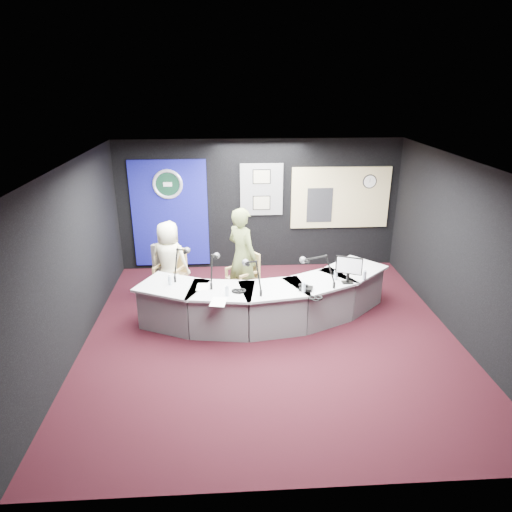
{
  "coord_description": "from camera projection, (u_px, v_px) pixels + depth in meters",
  "views": [
    {
      "loc": [
        -0.65,
        -6.46,
        3.95
      ],
      "look_at": [
        -0.2,
        0.8,
        1.1
      ],
      "focal_mm": 32.0,
      "sensor_mm": 36.0,
      "label": 1
    }
  ],
  "objects": [
    {
      "name": "wall_back",
      "position": [
        259.0,
        205.0,
        9.76
      ],
      "size": [
        6.0,
        0.02,
        2.8
      ],
      "primitive_type": "cube",
      "color": "black",
      "rests_on": "ground"
    },
    {
      "name": "broadcast_desk",
      "position": [
        266.0,
        300.0,
        7.86
      ],
      "size": [
        4.5,
        1.9,
        0.75
      ],
      "primitive_type": null,
      "color": "#B2B4B7",
      "rests_on": "ground"
    },
    {
      "name": "notepad",
      "position": [
        219.0,
        302.0,
        6.98
      ],
      "size": [
        0.28,
        0.36,
        0.0
      ],
      "primitive_type": "cube",
      "rotation": [
        0.0,
        0.0,
        -0.16
      ],
      "color": "white",
      "rests_on": "broadcast_desk"
    },
    {
      "name": "wall_front",
      "position": [
        303.0,
        376.0,
        4.19
      ],
      "size": [
        6.0,
        0.02,
        2.8
      ],
      "primitive_type": "cube",
      "color": "black",
      "rests_on": "ground"
    },
    {
      "name": "booth_glow",
      "position": [
        340.0,
        198.0,
        9.77
      ],
      "size": [
        2.0,
        0.02,
        1.2
      ],
      "primitive_type": "cube",
      "color": "#FFE9A1",
      "rests_on": "booth_window_frame"
    },
    {
      "name": "agency_seal",
      "position": [
        168.0,
        184.0,
        9.41
      ],
      "size": [
        0.63,
        0.07,
        0.63
      ],
      "primitive_type": "torus",
      "rotation": [
        1.57,
        0.0,
        0.0
      ],
      "color": "silver",
      "rests_on": "backdrop_panel"
    },
    {
      "name": "equipment_rack",
      "position": [
        320.0,
        205.0,
        9.78
      ],
      "size": [
        0.55,
        0.02,
        0.75
      ],
      "primitive_type": "cube",
      "color": "black",
      "rests_on": "booth_window_frame"
    },
    {
      "name": "boom_mic_a",
      "position": [
        181.0,
        259.0,
        7.83
      ],
      "size": [
        0.29,
        0.72,
        0.6
      ],
      "primitive_type": null,
      "color": "black",
      "rests_on": "broadcast_desk"
    },
    {
      "name": "computer_monitor",
      "position": [
        349.0,
        265.0,
        7.51
      ],
      "size": [
        0.45,
        0.21,
        0.33
      ],
      "primitive_type": "cube",
      "rotation": [
        0.0,
        0.0,
        -0.4
      ],
      "color": "black",
      "rests_on": "broadcast_desk"
    },
    {
      "name": "person_man",
      "position": [
        169.0,
        261.0,
        8.53
      ],
      "size": [
        0.86,
        0.69,
        1.52
      ],
      "primitive_type": "imported",
      "rotation": [
        0.0,
        0.0,
        2.83
      ],
      "color": "#F4F2C3",
      "rests_on": "ground"
    },
    {
      "name": "water_bottles",
      "position": [
        270.0,
        282.0,
        7.43
      ],
      "size": [
        3.34,
        0.57,
        0.18
      ],
      "primitive_type": null,
      "color": "silver",
      "rests_on": "broadcast_desk"
    },
    {
      "name": "person_woman",
      "position": [
        242.0,
        256.0,
        8.33
      ],
      "size": [
        0.76,
        0.79,
        1.82
      ],
      "primitive_type": "imported",
      "rotation": [
        0.0,
        0.0,
        2.27
      ],
      "color": "olive",
      "rests_on": "ground"
    },
    {
      "name": "framed_photo_upper",
      "position": [
        262.0,
        177.0,
        9.48
      ],
      "size": [
        0.34,
        0.02,
        0.27
      ],
      "primitive_type": "cube",
      "color": "gray",
      "rests_on": "pinboard"
    },
    {
      "name": "desk_phone",
      "position": [
        306.0,
        288.0,
        7.37
      ],
      "size": [
        0.25,
        0.23,
        0.05
      ],
      "primitive_type": "cube",
      "rotation": [
        0.0,
        0.0,
        -0.35
      ],
      "color": "black",
      "rests_on": "broadcast_desk"
    },
    {
      "name": "headphones_near",
      "position": [
        315.0,
        298.0,
        7.07
      ],
      "size": [
        0.19,
        0.19,
        0.03
      ],
      "primitive_type": "torus",
      "color": "black",
      "rests_on": "broadcast_desk"
    },
    {
      "name": "armchair_left",
      "position": [
        170.0,
        273.0,
        8.62
      ],
      "size": [
        0.77,
        0.77,
        1.02
      ],
      "primitive_type": null,
      "rotation": [
        0.0,
        0.0,
        -0.45
      ],
      "color": "tan",
      "rests_on": "ground"
    },
    {
      "name": "wall_clock",
      "position": [
        370.0,
        181.0,
        9.66
      ],
      "size": [
        0.28,
        0.01,
        0.28
      ],
      "primitive_type": "cylinder",
      "rotation": [
        1.57,
        0.0,
        0.0
      ],
      "color": "white",
      "rests_on": "booth_window_frame"
    },
    {
      "name": "seal_center",
      "position": [
        168.0,
        184.0,
        9.41
      ],
      "size": [
        0.48,
        0.01,
        0.48
      ],
      "primitive_type": "cylinder",
      "rotation": [
        1.57,
        0.0,
        0.0
      ],
      "color": "black",
      "rests_on": "backdrop_panel"
    },
    {
      "name": "boom_mic_c",
      "position": [
        253.0,
        271.0,
        7.32
      ],
      "size": [
        0.34,
        0.7,
        0.6
      ],
      "primitive_type": null,
      "color": "black",
      "rests_on": "broadcast_desk"
    },
    {
      "name": "ceiling",
      "position": [
        274.0,
        165.0,
        6.46
      ],
      "size": [
        6.0,
        6.0,
        0.02
      ],
      "primitive_type": "cube",
      "color": "silver",
      "rests_on": "ground"
    },
    {
      "name": "paper_stack",
      "position": [
        203.0,
        287.0,
        7.47
      ],
      "size": [
        0.22,
        0.3,
        0.0
      ],
      "primitive_type": "cube",
      "rotation": [
        0.0,
        0.0,
        -0.06
      ],
      "color": "white",
      "rests_on": "broadcast_desk"
    },
    {
      "name": "boom_mic_b",
      "position": [
        214.0,
        265.0,
        7.58
      ],
      "size": [
        0.2,
        0.73,
        0.6
      ],
      "primitive_type": null,
      "color": "black",
      "rests_on": "broadcast_desk"
    },
    {
      "name": "pinboard",
      "position": [
        262.0,
        190.0,
        9.61
      ],
      "size": [
        0.9,
        0.04,
        1.1
      ],
      "primitive_type": "cube",
      "color": "slate",
      "rests_on": "wall_back"
    },
    {
      "name": "ground",
      "position": [
        271.0,
        336.0,
        7.49
      ],
      "size": [
        6.0,
        6.0,
        0.0
      ],
      "primitive_type": "plane",
      "color": "black",
      "rests_on": "ground"
    },
    {
      "name": "headphones_far",
      "position": [
        239.0,
        291.0,
        7.3
      ],
      "size": [
        0.2,
        0.2,
        0.03
      ],
      "primitive_type": "torus",
      "color": "black",
      "rests_on": "broadcast_desk"
    },
    {
      "name": "armchair_right",
      "position": [
        242.0,
        277.0,
        8.49
      ],
      "size": [
        0.75,
        0.75,
        0.97
      ],
      "primitive_type": null,
      "rotation": [
        0.0,
        0.0,
        -0.99
      ],
      "color": "tan",
      "rests_on": "ground"
    },
    {
      "name": "backdrop_panel",
      "position": [
        170.0,
        214.0,
        9.68
      ],
      "size": [
        1.6,
        0.05,
        2.3
      ],
      "primitive_type": "cube",
      "color": "navy",
      "rests_on": "wall_back"
    },
    {
      "name": "framed_photo_lower",
      "position": [
        262.0,
        203.0,
        9.68
      ],
      "size": [
        0.34,
        0.02,
        0.27
      ],
      "primitive_type": "cube",
      "color": "gray",
      "rests_on": "pinboard"
    },
    {
      "name": "wall_right",
      "position": [
        463.0,
        252.0,
        7.15
      ],
      "size": [
        0.02,
        6.0,
        2.8
      ],
      "primitive_type": "cube",
      "color": "black",
      "rests_on": "ground"
    },
    {
      "name": "wall_left",
      "position": [
        72.0,
        261.0,
        6.8
      ],
      "size": [
        0.02,
        6.0,
        2.8
      ],
      "primitive_type": "cube",
      "color": "black",
      "rests_on": "ground"
    },
    {
      "name": "boom_mic_d",
      "position": [
        318.0,
        267.0,
        7.51
      ],
      "size": [
        0.58,
        0.54,
        0.6
      ],
      "primitive_type": null,
      "color": "black",
      "rests_on": "broadcast_desk"
    },
    {
      "name": "draped_jacket",
      "position": [
        164.0,
        263.0,
        8.78
      ],
      "size": [
        0.49,
        0.31,
        0.7
      ],
      "primitive_type": "cube",
      "rotation": [
        0.0,
        0.0,
        -0.45
      ],
      "color": "slate",
      "rests_on": "armchair_left"
    },
    {
      "name": "booth_window_frame",
      "position": [
        340.0,
        198.0,
        9.78
      ],
      "size": [
        2.12,
        0.06,
        1.32
      ],
      "primitive_type": "cube",
      "color": "#D2BF83",
      "rests_on": "wall_back"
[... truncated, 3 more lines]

